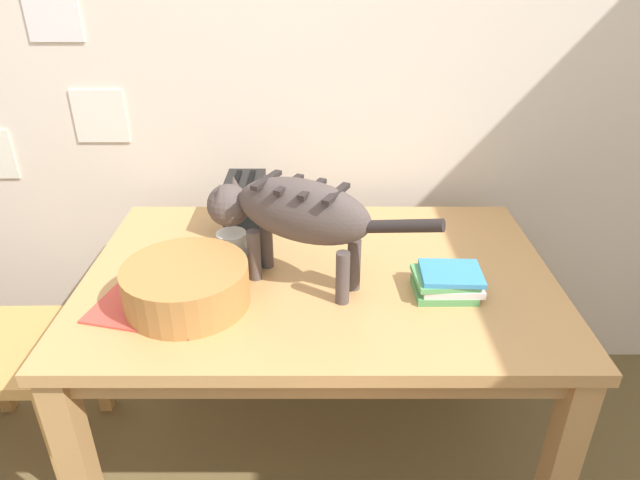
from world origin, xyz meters
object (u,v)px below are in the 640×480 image
wicker_basket (187,284)px  saucer_bowl (234,260)px  magazine (156,305)px  coffee_mug (234,244)px  toaster (246,205)px  dining_table (320,297)px  book_stack (448,282)px  cat (293,213)px

wicker_basket → saucer_bowl: bearing=65.8°
saucer_bowl → magazine: size_ratio=0.58×
coffee_mug → toaster: 0.23m
saucer_bowl → toaster: (0.01, 0.23, 0.07)m
coffee_mug → magazine: 0.28m
dining_table → saucer_bowl: bearing=171.2°
dining_table → magazine: (-0.42, -0.17, 0.09)m
saucer_bowl → book_stack: book_stack is taller
magazine → book_stack: book_stack is taller
dining_table → book_stack: 0.38m
coffee_mug → book_stack: (0.59, -0.15, -0.03)m
dining_table → coffee_mug: (-0.25, 0.04, 0.16)m
saucer_bowl → magazine: (-0.17, -0.21, -0.01)m
dining_table → coffee_mug: 0.29m
book_stack → toaster: toaster is taller
cat → coffee_mug: cat is taller
toaster → coffee_mug: bearing=-92.6°
dining_table → magazine: bearing=-157.8°
cat → magazine: 0.42m
cat → book_stack: (0.41, -0.06, -0.17)m
dining_table → coffee_mug: size_ratio=10.56×
magazine → coffee_mug: bearing=63.6°
book_stack → dining_table: bearing=162.1°
book_stack → cat: bearing=171.6°
cat → book_stack: cat is taller
coffee_mug → toaster: size_ratio=0.62×
cat → coffee_mug: (-0.17, 0.09, -0.14)m
coffee_mug → wicker_basket: size_ratio=0.39×
cat → toaster: cat is taller
magazine → toaster: bearing=80.5°
wicker_basket → magazine: bearing=-171.8°
toaster → wicker_basket: bearing=-103.6°
wicker_basket → toaster: (0.10, 0.43, 0.03)m
toaster → saucer_bowl: bearing=-93.4°
dining_table → toaster: size_ratio=6.58×
dining_table → toaster: 0.40m
coffee_mug → wicker_basket: 0.22m
book_stack → toaster: size_ratio=0.90×
cat → dining_table: bearing=-29.5°
dining_table → wicker_basket: wicker_basket is taller
cat → book_stack: 0.45m
saucer_bowl → wicker_basket: wicker_basket is taller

